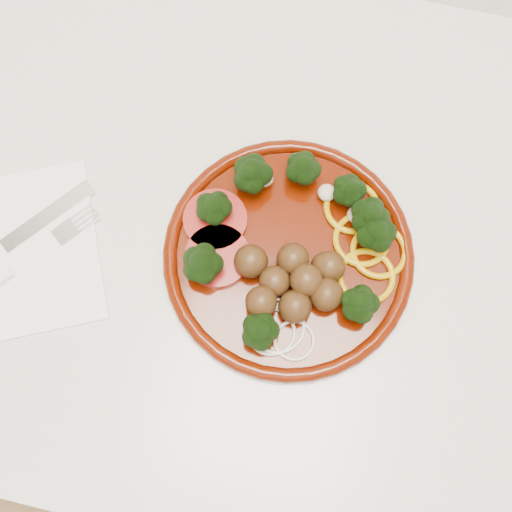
# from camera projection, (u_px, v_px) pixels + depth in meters

# --- Properties ---
(counter) EXTENTS (2.40, 0.60, 0.90)m
(counter) POSITION_uv_depth(u_px,v_px,m) (222.00, 304.00, 1.08)
(counter) COLOR beige
(counter) RESTS_ON ground
(plate) EXTENTS (0.24, 0.24, 0.05)m
(plate) POSITION_uv_depth(u_px,v_px,m) (292.00, 253.00, 0.61)
(plate) COLOR #460E01
(plate) RESTS_ON counter
(napkin) EXTENTS (0.22, 0.22, 0.00)m
(napkin) POSITION_uv_depth(u_px,v_px,m) (12.00, 254.00, 0.63)
(napkin) COLOR white
(napkin) RESTS_ON counter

